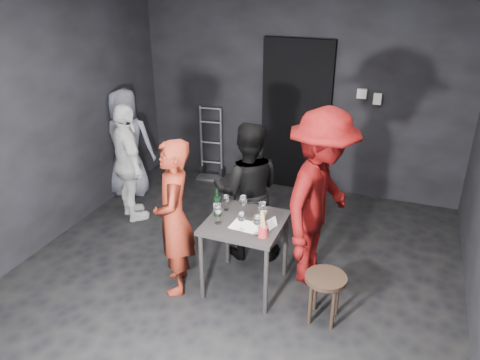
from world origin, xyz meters
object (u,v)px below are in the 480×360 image
at_px(tasting_table, 245,230).
at_px(wine_bottle, 217,206).
at_px(woman_black, 248,190).
at_px(breadstick_cup, 263,224).
at_px(server_red, 174,215).
at_px(bystander_cream, 128,164).
at_px(stool, 325,285).
at_px(bystander_grey, 127,144).
at_px(hand_truck, 211,164).
at_px(man_maroon, 322,182).

bearing_deg(tasting_table, wine_bottle, 179.83).
bearing_deg(woman_black, breadstick_cup, 101.69).
relative_size(woman_black, breadstick_cup, 5.70).
bearing_deg(woman_black, server_red, 44.37).
bearing_deg(breadstick_cup, bystander_cream, 153.73).
relative_size(tasting_table, bystander_cream, 0.51).
xyz_separation_m(woman_black, breadstick_cup, (0.43, -0.78, 0.09)).
bearing_deg(woman_black, stool, 125.44).
distance_m(bystander_cream, bystander_grey, 0.73).
height_order(hand_truck, server_red, server_red).
height_order(woman_black, bystander_cream, woman_black).
distance_m(server_red, bystander_cream, 1.60).
bearing_deg(man_maroon, bystander_grey, 79.84).
bearing_deg(stool, woman_black, 142.67).
bearing_deg(bystander_cream, breadstick_cup, -166.76).
relative_size(tasting_table, stool, 1.60).
bearing_deg(wine_bottle, man_maroon, 22.40).
distance_m(stool, bystander_grey, 3.50).
xyz_separation_m(stool, bystander_grey, (-3.08, 1.62, 0.36)).
height_order(tasting_table, stool, tasting_table).
distance_m(tasting_table, stool, 0.90).
height_order(hand_truck, man_maroon, man_maroon).
xyz_separation_m(woman_black, wine_bottle, (-0.10, -0.57, 0.08)).
relative_size(bystander_cream, wine_bottle, 5.21).
relative_size(bystander_cream, breadstick_cup, 5.39).
relative_size(tasting_table, woman_black, 0.48).
distance_m(woman_black, breadstick_cup, 0.90).
relative_size(stool, bystander_grey, 0.32).
height_order(tasting_table, wine_bottle, wine_bottle).
height_order(wine_bottle, breadstick_cup, wine_bottle).
height_order(hand_truck, tasting_table, hand_truck).
height_order(bystander_cream, breadstick_cup, bystander_cream).
bearing_deg(server_red, bystander_grey, -161.77).
distance_m(hand_truck, breadstick_cup, 3.11).
height_order(stool, man_maroon, man_maroon).
relative_size(server_red, man_maroon, 0.74).
relative_size(server_red, woman_black, 1.04).
distance_m(server_red, breadstick_cup, 0.88).
distance_m(hand_truck, server_red, 2.76).
bearing_deg(tasting_table, woman_black, 107.98).
bearing_deg(breadstick_cup, wine_bottle, 158.64).
distance_m(bystander_cream, wine_bottle, 1.74).
xyz_separation_m(tasting_table, stool, (0.84, -0.20, -0.27)).
xyz_separation_m(stool, woman_black, (-1.02, 0.78, 0.40)).
bearing_deg(hand_truck, bystander_grey, -139.78).
relative_size(hand_truck, wine_bottle, 3.82).
height_order(hand_truck, woman_black, woman_black).
xyz_separation_m(server_red, woman_black, (0.44, 0.82, -0.03)).
bearing_deg(breadstick_cup, man_maroon, 56.81).
xyz_separation_m(server_red, bystander_cream, (-1.20, 1.06, -0.07)).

